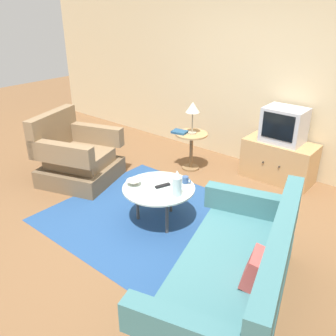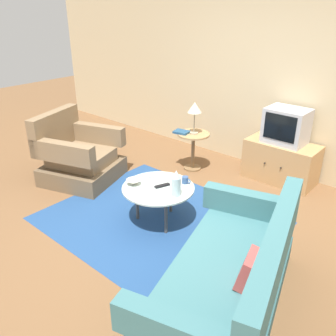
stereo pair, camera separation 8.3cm
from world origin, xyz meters
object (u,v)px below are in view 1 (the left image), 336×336
tv_stand (279,161)px  table_lamp (193,109)px  side_table (191,143)px  mug (186,180)px  couch (232,279)px  book (180,132)px  coffee_table (159,190)px  television (284,125)px  bowl (134,182)px  tv_remote_silver (148,176)px  tv_remote_dark (162,186)px  vase (177,183)px  armchair (76,158)px

tv_stand → table_lamp: size_ratio=2.08×
side_table → mug: size_ratio=4.92×
couch → book: (-1.98, 1.84, 0.28)m
tv_stand → coffee_table: bearing=-106.8°
tv_stand → television: 0.51m
tv_stand → book: 1.43m
bowl → tv_remote_silver: 0.24m
coffee_table → tv_remote_dark: tv_remote_dark is taller
side_table → table_lamp: size_ratio=1.22×
book → coffee_table: bearing=-71.8°
tv_remote_silver → book: (-0.45, 1.16, 0.13)m
coffee_table → tv_stand: 1.95m
vase → tv_remote_silver: bearing=168.2°
armchair → coffee_table: 1.56m
vase → mug: 0.30m
side_table → book: (-0.14, -0.10, 0.17)m
table_lamp → tv_remote_silver: table_lamp is taller
vase → tv_stand: bearing=80.7°
side_table → tv_remote_dark: (0.58, -1.32, 0.05)m
book → armchair: bearing=-136.6°
television → book: television is taller
armchair → mug: armchair is taller
tv_stand → vase: (-0.30, -1.87, 0.29)m
television → bowl: television is taller
coffee_table → book: size_ratio=3.36×
mug → tv_remote_silver: 0.45m
coffee_table → book: (-0.70, 1.26, 0.17)m
couch → bowl: size_ratio=12.11×
armchair → tv_stand: bearing=111.4°
mug → tv_remote_dark: mug is taller
television → vase: television is taller
television → tv_remote_silver: size_ratio=3.27×
television → book: size_ratio=2.24×
couch → table_lamp: bearing=27.4°
couch → mug: 1.41m
tv_stand → tv_remote_dark: tv_stand is taller
armchair → book: size_ratio=4.88×
side_table → tv_remote_dark: 1.45m
couch → tv_remote_silver: (-1.54, 0.68, 0.16)m
coffee_table → side_table: side_table is taller
tv_remote_dark → table_lamp: bearing=-135.6°
tv_remote_dark → tv_remote_silver: same height
tv_remote_silver → tv_stand: bearing=41.8°
couch → side_table: 2.68m
table_lamp → side_table: bearing=159.6°
television → book: (-1.27, -0.62, -0.21)m
couch → mug: couch is taller
armchair → vase: armchair is taller
tv_remote_dark → armchair: bearing=-70.2°
coffee_table → mug: 0.32m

